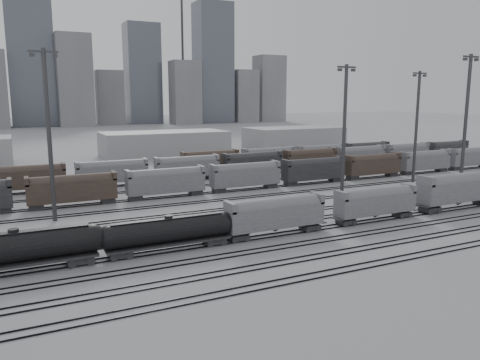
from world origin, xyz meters
name	(u,v)px	position (x,y,z in m)	size (l,w,h in m)	color
ground	(297,234)	(0.00, 0.00, 0.00)	(900.00, 900.00, 0.00)	#A7A7AC
tracks	(242,208)	(0.00, 17.50, 0.08)	(220.00, 71.50, 0.16)	black
tank_car_a	(15,249)	(-35.45, 1.00, 2.76)	(19.27, 3.21, 4.76)	black
tank_car_b	(169,231)	(-18.18, 1.00, 2.52)	(17.61, 2.93, 4.35)	black
hopper_car_a	(275,213)	(-2.91, 1.00, 3.21)	(14.51, 2.88, 5.19)	black
hopper_car_b	(376,201)	(15.01, 1.00, 3.13)	(14.15, 2.81, 5.06)	black
hopper_car_c	(459,187)	(33.49, 1.00, 3.72)	(16.84, 3.35, 6.02)	black
light_mast_b	(49,132)	(-29.78, 22.79, 13.81)	(4.17, 0.67, 26.04)	#38383A
light_mast_c	(344,130)	(19.69, 15.16, 13.13)	(3.96, 0.63, 24.75)	#38383A
light_mast_d	(417,124)	(46.38, 23.51, 13.08)	(3.94, 0.63, 24.65)	#38383A
light_mast_e	(466,118)	(50.31, 14.10, 14.67)	(4.43, 0.71, 27.66)	#38383A
bg_string_near	(245,176)	(8.00, 32.00, 2.80)	(151.00, 3.00, 5.60)	gray
bg_string_mid	(252,164)	(18.00, 48.00, 2.80)	(151.00, 3.00, 5.60)	black
bg_string_far	(295,156)	(35.50, 56.00, 2.80)	(66.00, 3.00, 5.60)	#49382E
warehouse_mid	(165,144)	(10.00, 95.00, 4.00)	(40.00, 18.00, 8.00)	gray
warehouse_right	(294,138)	(60.00, 95.00, 4.00)	(35.00, 18.00, 8.00)	gray
skyline	(83,74)	(10.84, 280.00, 34.73)	(316.00, 22.40, 95.00)	gray
crane_left	(14,39)	(-28.74, 305.00, 57.39)	(42.00, 1.80, 100.00)	#38383A
crane_right	(184,48)	(91.26, 305.00, 57.39)	(42.00, 1.80, 100.00)	#38383A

